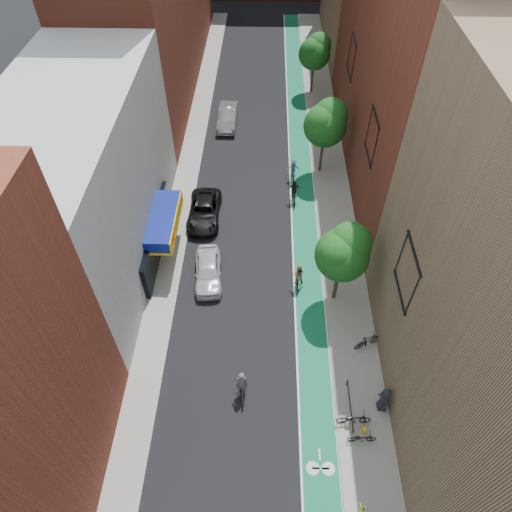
# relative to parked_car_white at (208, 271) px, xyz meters

# --- Properties ---
(ground) EXTENTS (160.00, 160.00, 0.00)m
(ground) POSITION_rel_parked_car_white_xyz_m (3.00, -11.59, -0.77)
(ground) COLOR black
(ground) RESTS_ON ground
(bike_lane) EXTENTS (2.00, 68.00, 0.01)m
(bike_lane) POSITION_rel_parked_car_white_xyz_m (7.00, 14.41, -0.76)
(bike_lane) COLOR #13704B
(bike_lane) RESTS_ON ground
(sidewalk_left) EXTENTS (2.00, 68.00, 0.15)m
(sidewalk_left) POSITION_rel_parked_car_white_xyz_m (-3.00, 14.41, -0.69)
(sidewalk_left) COLOR gray
(sidewalk_left) RESTS_ON ground
(sidewalk_right) EXTENTS (3.00, 68.00, 0.15)m
(sidewalk_right) POSITION_rel_parked_car_white_xyz_m (9.50, 14.41, -0.69)
(sidewalk_right) COLOR gray
(sidewalk_right) RESTS_ON ground
(building_left_white) EXTENTS (8.00, 20.00, 12.00)m
(building_left_white) POSITION_rel_parked_car_white_xyz_m (-8.00, 2.41, 5.23)
(building_left_white) COLOR silver
(building_left_white) RESTS_ON ground
(building_right_mid_red) EXTENTS (8.00, 28.00, 22.00)m
(building_right_mid_red) POSITION_rel_parked_car_white_xyz_m (15.00, 14.41, 10.23)
(building_right_mid_red) COLOR maroon
(building_right_mid_red) RESTS_ON ground
(tree_near) EXTENTS (3.40, 3.36, 6.42)m
(tree_near) POSITION_rel_parked_car_white_xyz_m (8.65, -1.57, 3.89)
(tree_near) COLOR #332619
(tree_near) RESTS_ON ground
(tree_mid) EXTENTS (3.55, 3.53, 6.74)m
(tree_mid) POSITION_rel_parked_car_white_xyz_m (8.65, 12.43, 4.12)
(tree_mid) COLOR #332619
(tree_mid) RESTS_ON ground
(tree_far) EXTENTS (3.30, 3.25, 6.21)m
(tree_far) POSITION_rel_parked_car_white_xyz_m (8.65, 26.43, 3.73)
(tree_far) COLOR #332619
(tree_far) RESTS_ON ground
(parked_car_white) EXTENTS (2.27, 4.66, 1.53)m
(parked_car_white) POSITION_rel_parked_car_white_xyz_m (0.00, 0.00, 0.00)
(parked_car_white) COLOR silver
(parked_car_white) RESTS_ON ground
(parked_car_black) EXTENTS (2.44, 5.24, 1.45)m
(parked_car_black) POSITION_rel_parked_car_white_xyz_m (-0.90, 6.14, -0.04)
(parked_car_black) COLOR black
(parked_car_black) RESTS_ON ground
(parked_car_silver) EXTENTS (1.86, 5.08, 1.66)m
(parked_car_silver) POSITION_rel_parked_car_white_xyz_m (0.00, 19.83, 0.06)
(parked_car_silver) COLOR #95999D
(parked_car_silver) RESTS_ON ground
(cyclist_lead) EXTENTS (0.84, 1.91, 2.23)m
(cyclist_lead) POSITION_rel_parked_car_white_xyz_m (2.75, -8.60, -0.01)
(cyclist_lead) COLOR black
(cyclist_lead) RESTS_ON ground
(cyclist_lane_near) EXTENTS (0.85, 1.76, 2.07)m
(cyclist_lane_near) POSITION_rel_parked_car_white_xyz_m (6.20, -0.55, 0.11)
(cyclist_lane_near) COLOR black
(cyclist_lane_near) RESTS_ON ground
(cyclist_lane_mid) EXTENTS (1.02, 1.93, 2.05)m
(cyclist_lane_mid) POSITION_rel_parked_car_white_xyz_m (6.20, 8.36, -0.02)
(cyclist_lane_mid) COLOR black
(cyclist_lane_mid) RESTS_ON ground
(cyclist_lane_far) EXTENTS (1.08, 1.86, 1.92)m
(cyclist_lane_far) POSITION_rel_parked_car_white_xyz_m (6.20, 11.36, 0.06)
(cyclist_lane_far) COLOR black
(cyclist_lane_far) RESTS_ON ground
(parked_bike_near) EXTENTS (1.92, 0.73, 1.00)m
(parked_bike_near) POSITION_rel_parked_car_white_xyz_m (8.90, -10.18, -0.12)
(parked_bike_near) COLOR black
(parked_bike_near) RESTS_ON sidewalk_right
(parked_bike_mid) EXTENTS (1.84, 1.21, 1.08)m
(parked_bike_mid) POSITION_rel_parked_car_white_xyz_m (10.29, -5.31, -0.08)
(parked_bike_mid) COLOR black
(parked_bike_mid) RESTS_ON sidewalk_right
(parked_bike_far) EXTENTS (1.56, 0.60, 0.81)m
(parked_bike_far) POSITION_rel_parked_car_white_xyz_m (9.22, -11.18, -0.21)
(parked_bike_far) COLOR black
(parked_bike_far) RESTS_ON sidewalk_right
(pedestrian) EXTENTS (0.69, 0.99, 1.91)m
(pedestrian) POSITION_rel_parked_car_white_xyz_m (10.60, -9.23, 0.34)
(pedestrian) COLOR black
(pedestrian) RESTS_ON sidewalk_right
(fire_hydrant) EXTENTS (0.24, 0.24, 0.68)m
(fire_hydrant) POSITION_rel_parked_car_white_xyz_m (9.41, -10.74, -0.25)
(fire_hydrant) COLOR yellow
(fire_hydrant) RESTS_ON sidewalk_right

